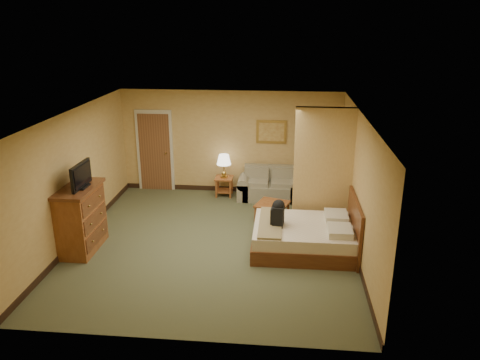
# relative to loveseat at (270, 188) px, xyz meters

# --- Properties ---
(floor) EXTENTS (6.00, 6.00, 0.00)m
(floor) POSITION_rel_loveseat_xyz_m (-1.02, -2.57, -0.26)
(floor) COLOR #4F5436
(floor) RESTS_ON ground
(ceiling) EXTENTS (6.00, 6.00, 0.00)m
(ceiling) POSITION_rel_loveseat_xyz_m (-1.02, -2.57, 2.34)
(ceiling) COLOR white
(ceiling) RESTS_ON back_wall
(back_wall) EXTENTS (5.50, 0.02, 2.60)m
(back_wall) POSITION_rel_loveseat_xyz_m (-1.02, 0.43, 1.04)
(back_wall) COLOR tan
(back_wall) RESTS_ON floor
(left_wall) EXTENTS (0.02, 6.00, 2.60)m
(left_wall) POSITION_rel_loveseat_xyz_m (-3.77, -2.57, 1.04)
(left_wall) COLOR tan
(left_wall) RESTS_ON floor
(right_wall) EXTENTS (0.02, 6.00, 2.60)m
(right_wall) POSITION_rel_loveseat_xyz_m (1.73, -2.57, 1.04)
(right_wall) COLOR tan
(right_wall) RESTS_ON floor
(partition) EXTENTS (1.20, 0.15, 2.60)m
(partition) POSITION_rel_loveseat_xyz_m (1.13, -1.64, 1.04)
(partition) COLOR tan
(partition) RESTS_ON floor
(door) EXTENTS (0.94, 0.16, 2.10)m
(door) POSITION_rel_loveseat_xyz_m (-2.97, 0.40, 0.77)
(door) COLOR beige
(door) RESTS_ON floor
(baseboard) EXTENTS (5.50, 0.02, 0.12)m
(baseboard) POSITION_rel_loveseat_xyz_m (-1.02, 0.42, -0.20)
(baseboard) COLOR black
(baseboard) RESTS_ON floor
(loveseat) EXTENTS (1.57, 0.73, 0.80)m
(loveseat) POSITION_rel_loveseat_xyz_m (0.00, 0.00, 0.00)
(loveseat) COLOR gray
(loveseat) RESTS_ON floor
(side_table) EXTENTS (0.44, 0.44, 0.48)m
(side_table) POSITION_rel_loveseat_xyz_m (-1.15, 0.08, 0.06)
(side_table) COLOR brown
(side_table) RESTS_ON floor
(table_lamp) EXTENTS (0.36, 0.36, 0.59)m
(table_lamp) POSITION_rel_loveseat_xyz_m (-1.15, 0.08, 0.67)
(table_lamp) COLOR #AB8B3F
(table_lamp) RESTS_ON side_table
(coffee_table) EXTENTS (0.82, 0.82, 0.42)m
(coffee_table) POSITION_rel_loveseat_xyz_m (0.10, -1.37, 0.04)
(coffee_table) COLOR brown
(coffee_table) RESTS_ON floor
(wall_picture) EXTENTS (0.75, 0.04, 0.58)m
(wall_picture) POSITION_rel_loveseat_xyz_m (-0.00, 0.41, 1.34)
(wall_picture) COLOR #B78E3F
(wall_picture) RESTS_ON back_wall
(dresser) EXTENTS (0.63, 1.20, 1.28)m
(dresser) POSITION_rel_loveseat_xyz_m (-3.49, -3.06, 0.39)
(dresser) COLOR brown
(dresser) RESTS_ON floor
(tv) EXTENTS (0.20, 0.77, 0.47)m
(tv) POSITION_rel_loveseat_xyz_m (-3.39, -3.06, 1.24)
(tv) COLOR black
(tv) RESTS_ON dresser
(bed) EXTENTS (1.95, 1.64, 1.06)m
(bed) POSITION_rel_loveseat_xyz_m (0.80, -2.67, 0.03)
(bed) COLOR #542813
(bed) RESTS_ON floor
(backpack) EXTENTS (0.24, 0.32, 0.52)m
(backpack) POSITION_rel_loveseat_xyz_m (0.25, -2.73, 0.53)
(backpack) COLOR black
(backpack) RESTS_ON bed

